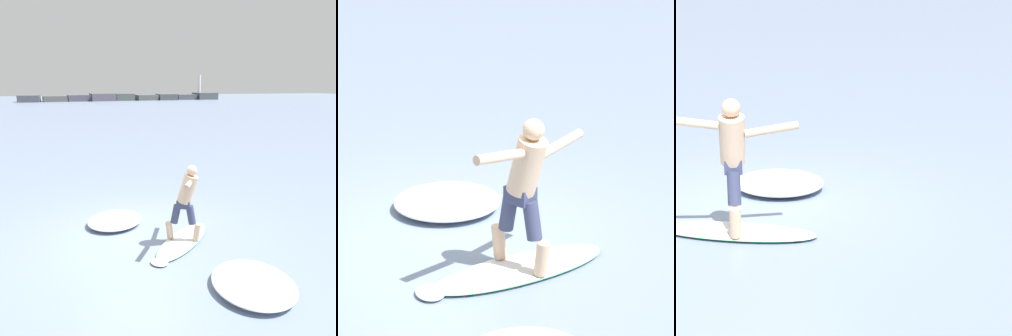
# 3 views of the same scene
# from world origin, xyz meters

# --- Properties ---
(ground_plane) EXTENTS (200.00, 200.00, 0.00)m
(ground_plane) POSITION_xyz_m (0.00, 0.00, 0.00)
(ground_plane) COLOR slate
(rock_jetty_breakwater) EXTENTS (41.04, 4.79, 5.31)m
(rock_jetty_breakwater) POSITION_xyz_m (14.39, 62.00, 0.67)
(rock_jetty_breakwater) COLOR #4B4C53
(rock_jetty_breakwater) RESTS_ON ground
(surfboard) EXTENTS (1.84, 1.74, 0.20)m
(surfboard) POSITION_xyz_m (0.79, -0.65, 0.03)
(surfboard) COLOR white
(surfboard) RESTS_ON ground
(surfer) EXTENTS (0.87, 1.33, 1.54)m
(surfer) POSITION_xyz_m (0.87, -0.66, 0.96)
(surfer) COLOR #D2AD8A
(surfer) RESTS_ON surfboard
(wave_foam_at_tail) EXTENTS (1.35, 1.47, 0.19)m
(wave_foam_at_tail) POSITION_xyz_m (1.25, -2.46, 0.10)
(wave_foam_at_tail) COLOR white
(wave_foam_at_tail) RESTS_ON ground
(wave_foam_at_nose) EXTENTS (1.54, 1.47, 0.20)m
(wave_foam_at_nose) POSITION_xyz_m (-0.32, 0.69, 0.10)
(wave_foam_at_nose) COLOR white
(wave_foam_at_nose) RESTS_ON ground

